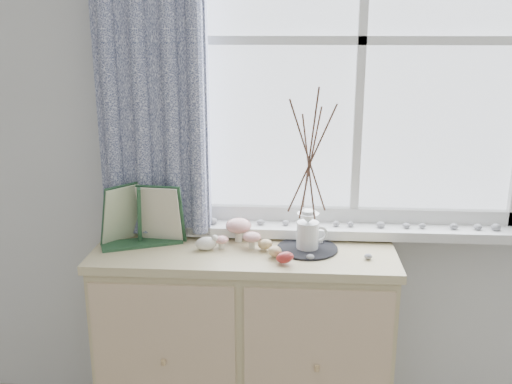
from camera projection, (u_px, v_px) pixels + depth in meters
room_shell at (256, 78)px, 0.49m from camera, size 4.04×4.04×2.62m
sideboard at (245, 343)px, 2.39m from camera, size 1.20×0.45×0.85m
botanical_book at (138, 216)px, 2.25m from camera, size 0.39×0.26×0.26m
toadstool_cluster at (240, 230)px, 2.31m from camera, size 0.18×0.16×0.10m
wooden_eggs at (275, 251)px, 2.18m from camera, size 0.13×0.17×0.07m
songbird_figurine at (206, 243)px, 2.25m from camera, size 0.13×0.08×0.06m
crocheted_doily at (307, 248)px, 2.26m from camera, size 0.24×0.24×0.01m
twig_pitcher at (310, 156)px, 2.16m from camera, size 0.30×0.30×0.66m
sideboard_pebbles at (332, 252)px, 2.21m from camera, size 0.25×0.19×0.02m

